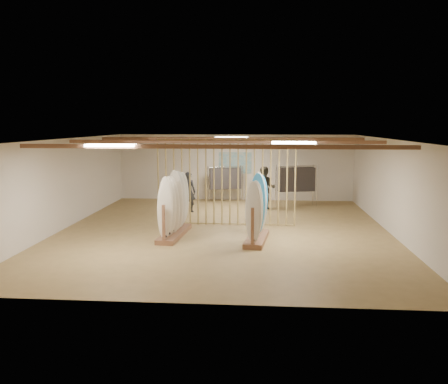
# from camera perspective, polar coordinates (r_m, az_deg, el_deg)

# --- Properties ---
(floor) EXTENTS (12.00, 12.00, 0.00)m
(floor) POSITION_cam_1_polar(r_m,az_deg,el_deg) (14.61, 0.00, -4.66)
(floor) COLOR #A1824D
(floor) RESTS_ON ground
(ceiling) EXTENTS (12.00, 12.00, 0.00)m
(ceiling) POSITION_cam_1_polar(r_m,az_deg,el_deg) (14.25, 0.00, 6.38)
(ceiling) COLOR gray
(ceiling) RESTS_ON ground
(wall_back) EXTENTS (12.00, 0.00, 12.00)m
(wall_back) POSITION_cam_1_polar(r_m,az_deg,el_deg) (20.32, 1.35, 2.97)
(wall_back) COLOR silver
(wall_back) RESTS_ON ground
(wall_front) EXTENTS (12.00, 0.00, 12.00)m
(wall_front) POSITION_cam_1_polar(r_m,az_deg,el_deg) (8.48, -3.23, -4.45)
(wall_front) COLOR silver
(wall_front) RESTS_ON ground
(wall_left) EXTENTS (0.00, 12.00, 12.00)m
(wall_left) POSITION_cam_1_polar(r_m,az_deg,el_deg) (15.58, -18.66, 0.94)
(wall_left) COLOR silver
(wall_left) RESTS_ON ground
(wall_right) EXTENTS (0.00, 12.00, 12.00)m
(wall_right) POSITION_cam_1_polar(r_m,az_deg,el_deg) (14.83, 19.63, 0.55)
(wall_right) COLOR silver
(wall_right) RESTS_ON ground
(ceiling_slats) EXTENTS (9.50, 6.12, 0.10)m
(ceiling_slats) POSITION_cam_1_polar(r_m,az_deg,el_deg) (14.25, 0.00, 6.06)
(ceiling_slats) COLOR brown
(ceiling_slats) RESTS_ON ground
(light_panels) EXTENTS (1.20, 0.35, 0.06)m
(light_panels) POSITION_cam_1_polar(r_m,az_deg,el_deg) (14.25, 0.00, 6.14)
(light_panels) COLOR white
(light_panels) RESTS_ON ground
(bamboo_partition) EXTENTS (4.45, 0.05, 2.78)m
(bamboo_partition) POSITION_cam_1_polar(r_m,az_deg,el_deg) (15.16, 0.24, 1.18)
(bamboo_partition) COLOR tan
(bamboo_partition) RESTS_ON ground
(poster) EXTENTS (1.40, 0.03, 0.90)m
(poster) POSITION_cam_1_polar(r_m,az_deg,el_deg) (20.28, 1.34, 3.53)
(poster) COLOR teal
(poster) RESTS_ON ground
(rack_left) EXTENTS (0.68, 2.33, 1.85)m
(rack_left) POSITION_cam_1_polar(r_m,az_deg,el_deg) (13.87, -6.01, -2.73)
(rack_left) COLOR brown
(rack_left) RESTS_ON floor
(rack_right) EXTENTS (0.72, 1.99, 1.85)m
(rack_right) POSITION_cam_1_polar(r_m,az_deg,el_deg) (13.22, 3.97, -3.27)
(rack_right) COLOR brown
(rack_right) RESTS_ON floor
(clothing_rack_a) EXTENTS (1.37, 0.71, 1.52)m
(clothing_rack_a) POSITION_cam_1_polar(r_m,az_deg,el_deg) (19.79, 0.13, 1.64)
(clothing_rack_a) COLOR silver
(clothing_rack_a) RESTS_ON floor
(clothing_rack_b) EXTENTS (1.50, 0.73, 1.65)m
(clothing_rack_b) POSITION_cam_1_polar(r_m,az_deg,el_deg) (18.95, 8.71, 1.51)
(clothing_rack_b) COLOR silver
(clothing_rack_b) RESTS_ON floor
(shopper_a) EXTENTS (0.69, 0.53, 1.71)m
(shopper_a) POSITION_cam_1_polar(r_m,az_deg,el_deg) (17.61, -4.31, 0.35)
(shopper_a) COLOR #23252B
(shopper_a) RESTS_ON floor
(shopper_b) EXTENTS (0.98, 0.81, 1.87)m
(shopper_b) POSITION_cam_1_polar(r_m,az_deg,el_deg) (18.08, 4.96, 0.81)
(shopper_b) COLOR #312F26
(shopper_b) RESTS_ON floor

